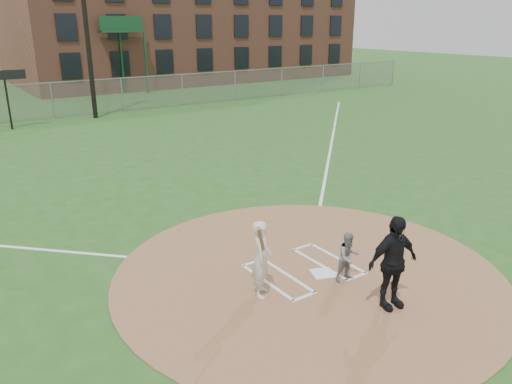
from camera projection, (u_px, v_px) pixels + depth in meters
ground at (308, 273)px, 10.86m from camera, size 140.00×140.00×0.00m
dirt_circle at (308, 272)px, 10.86m from camera, size 8.40×8.40×0.02m
home_plate at (323, 273)px, 10.76m from camera, size 0.59×0.59×0.03m
foul_line_first at (332, 142)px, 22.69m from camera, size 17.04×17.04×0.01m
catcher at (349, 257)px, 10.37m from camera, size 0.57×0.48×1.07m
umpire at (393, 263)px, 9.27m from camera, size 1.14×0.61×1.84m
batters_boxes at (304, 269)px, 10.97m from camera, size 2.08×1.88×0.01m
batter_at_plate at (262, 258)px, 9.71m from camera, size 0.87×0.98×1.78m
outfield_fence at (52, 101)px, 27.68m from camera, size 56.08×0.08×2.03m
scoreboard_sign at (5, 82)px, 24.49m from camera, size 2.00×0.10×2.93m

